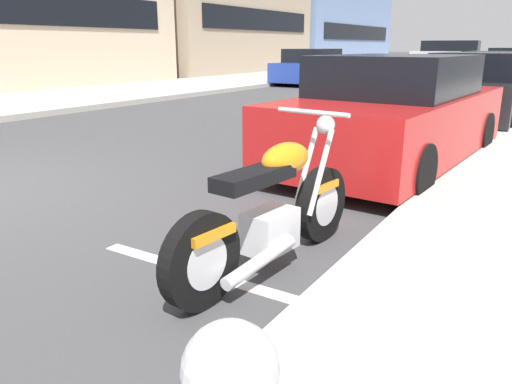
{
  "coord_description": "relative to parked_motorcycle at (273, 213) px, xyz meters",
  "views": [
    {
      "loc": [
        -2.56,
        -5.72,
        1.58
      ],
      "look_at": [
        0.43,
        -3.86,
        0.53
      ],
      "focal_mm": 34.76,
      "sensor_mm": 36.0,
      "label": 1
    }
  ],
  "objects": [
    {
      "name": "parked_motorcycle",
      "position": [
        0.0,
        0.0,
        0.0
      ],
      "size": [
        2.05,
        0.62,
        1.11
      ],
      "rotation": [
        0.0,
        0.0,
        -0.11
      ],
      "color": "black",
      "rests_on": "ground"
    },
    {
      "name": "parked_car_across_street",
      "position": [
        3.71,
        0.26,
        0.26
      ],
      "size": [
        4.55,
        2.08,
        1.46
      ],
      "rotation": [
        0.0,
        0.0,
        -0.06
      ],
      "color": "#AD1919",
      "rests_on": "ground"
    },
    {
      "name": "parked_car_near_corner",
      "position": [
        19.97,
        0.42,
        0.28
      ],
      "size": [
        4.38,
        1.96,
        1.49
      ],
      "rotation": [
        0.0,
        0.0,
        -0.04
      ],
      "color": "#236638",
      "rests_on": "ground"
    },
    {
      "name": "parking_stall_stripe",
      "position": [
        -0.36,
        0.21,
        -0.42
      ],
      "size": [
        0.12,
        2.2,
        0.01
      ],
      "primitive_type": "cube",
      "color": "silver",
      "rests_on": "ground"
    },
    {
      "name": "parked_car_mid_block",
      "position": [
        14.72,
        0.41,
        0.24
      ],
      "size": [
        4.55,
        2.02,
        1.4
      ],
      "rotation": [
        0.0,
        0.0,
        -0.02
      ],
      "color": "navy",
      "rests_on": "ground"
    },
    {
      "name": "crossing_truck",
      "position": [
        33.96,
        5.68,
        0.56
      ],
      "size": [
        2.23,
        5.1,
        1.89
      ],
      "rotation": [
        0.0,
        0.0,
        1.62
      ],
      "color": "#B7B7BC",
      "rests_on": "ground"
    },
    {
      "name": "car_opposite_curb",
      "position": [
        16.46,
        7.63,
        0.26
      ],
      "size": [
        4.38,
        1.88,
        1.44
      ],
      "rotation": [
        0.0,
        0.0,
        3.13
      ],
      "color": "navy",
      "rests_on": "ground"
    },
    {
      "name": "sidewalk_far_curb",
      "position": [
        11.64,
        10.97,
        -0.35
      ],
      "size": [
        120.0,
        5.0,
        0.14
      ],
      "primitive_type": "cube",
      "color": "#ADA89E",
      "rests_on": "ground"
    },
    {
      "name": "parked_car_far_down_curb",
      "position": [
        8.9,
        0.05,
        0.25
      ],
      "size": [
        4.71,
        1.9,
        1.43
      ],
      "rotation": [
        0.0,
        0.0,
        0.01
      ],
      "color": "black",
      "rests_on": "ground"
    }
  ]
}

